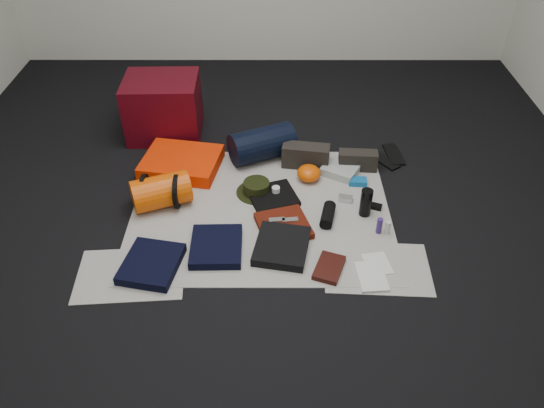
{
  "coord_description": "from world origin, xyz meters",
  "views": [
    {
      "loc": [
        0.07,
        -2.55,
        2.12
      ],
      "look_at": [
        0.07,
        -0.06,
        0.1
      ],
      "focal_mm": 35.0,
      "sensor_mm": 36.0,
      "label": 1
    }
  ],
  "objects_px": {
    "navy_duffel": "(262,144)",
    "water_bottle": "(366,203)",
    "stuff_sack": "(161,192)",
    "compact_camera": "(345,199)",
    "red_cabinet": "(163,107)",
    "paperback_book": "(329,268)",
    "sleeping_pad": "(182,162)"
  },
  "relations": [
    {
      "from": "stuff_sack",
      "to": "navy_duffel",
      "type": "relative_size",
      "value": 0.8
    },
    {
      "from": "stuff_sack",
      "to": "compact_camera",
      "type": "distance_m",
      "value": 1.16
    },
    {
      "from": "water_bottle",
      "to": "paperback_book",
      "type": "height_order",
      "value": "water_bottle"
    },
    {
      "from": "red_cabinet",
      "to": "paperback_book",
      "type": "relative_size",
      "value": 2.47
    },
    {
      "from": "red_cabinet",
      "to": "navy_duffel",
      "type": "relative_size",
      "value": 1.19
    },
    {
      "from": "water_bottle",
      "to": "compact_camera",
      "type": "distance_m",
      "value": 0.18
    },
    {
      "from": "navy_duffel",
      "to": "paperback_book",
      "type": "bearing_deg",
      "value": -95.52
    },
    {
      "from": "red_cabinet",
      "to": "sleeping_pad",
      "type": "bearing_deg",
      "value": -70.6
    },
    {
      "from": "red_cabinet",
      "to": "compact_camera",
      "type": "relative_size",
      "value": 6.12
    },
    {
      "from": "sleeping_pad",
      "to": "stuff_sack",
      "type": "relative_size",
      "value": 1.43
    },
    {
      "from": "compact_camera",
      "to": "paperback_book",
      "type": "xyz_separation_m",
      "value": [
        -0.15,
        -0.61,
        -0.0
      ]
    },
    {
      "from": "stuff_sack",
      "to": "paperback_book",
      "type": "xyz_separation_m",
      "value": [
        1.0,
        -0.57,
        -0.09
      ]
    },
    {
      "from": "sleeping_pad",
      "to": "stuff_sack",
      "type": "xyz_separation_m",
      "value": [
        -0.07,
        -0.4,
        0.06
      ]
    },
    {
      "from": "navy_duffel",
      "to": "water_bottle",
      "type": "bearing_deg",
      "value": -68.76
    },
    {
      "from": "red_cabinet",
      "to": "sleeping_pad",
      "type": "relative_size",
      "value": 1.04
    },
    {
      "from": "red_cabinet",
      "to": "stuff_sack",
      "type": "distance_m",
      "value": 0.89
    },
    {
      "from": "water_bottle",
      "to": "navy_duffel",
      "type": "bearing_deg",
      "value": 136.04
    },
    {
      "from": "sleeping_pad",
      "to": "water_bottle",
      "type": "xyz_separation_m",
      "value": [
        1.19,
        -0.49,
        0.04
      ]
    },
    {
      "from": "water_bottle",
      "to": "compact_camera",
      "type": "bearing_deg",
      "value": 128.57
    },
    {
      "from": "red_cabinet",
      "to": "water_bottle",
      "type": "xyz_separation_m",
      "value": [
        1.37,
        -0.96,
        -0.12
      ]
    },
    {
      "from": "water_bottle",
      "to": "stuff_sack",
      "type": "bearing_deg",
      "value": 175.87
    },
    {
      "from": "navy_duffel",
      "to": "water_bottle",
      "type": "height_order",
      "value": "navy_duffel"
    },
    {
      "from": "sleeping_pad",
      "to": "navy_duffel",
      "type": "bearing_deg",
      "value": 12.76
    },
    {
      "from": "sleeping_pad",
      "to": "paperback_book",
      "type": "xyz_separation_m",
      "value": [
        0.93,
        -0.97,
        -0.03
      ]
    },
    {
      "from": "sleeping_pad",
      "to": "navy_duffel",
      "type": "height_order",
      "value": "navy_duffel"
    },
    {
      "from": "stuff_sack",
      "to": "paperback_book",
      "type": "height_order",
      "value": "stuff_sack"
    },
    {
      "from": "red_cabinet",
      "to": "paperback_book",
      "type": "height_order",
      "value": "red_cabinet"
    },
    {
      "from": "stuff_sack",
      "to": "navy_duffel",
      "type": "xyz_separation_m",
      "value": [
        0.62,
        0.53,
        0.01
      ]
    },
    {
      "from": "compact_camera",
      "to": "sleeping_pad",
      "type": "bearing_deg",
      "value": 175.38
    },
    {
      "from": "sleeping_pad",
      "to": "stuff_sack",
      "type": "height_order",
      "value": "stuff_sack"
    },
    {
      "from": "sleeping_pad",
      "to": "water_bottle",
      "type": "bearing_deg",
      "value": -22.46
    },
    {
      "from": "stuff_sack",
      "to": "water_bottle",
      "type": "relative_size",
      "value": 1.95
    }
  ]
}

